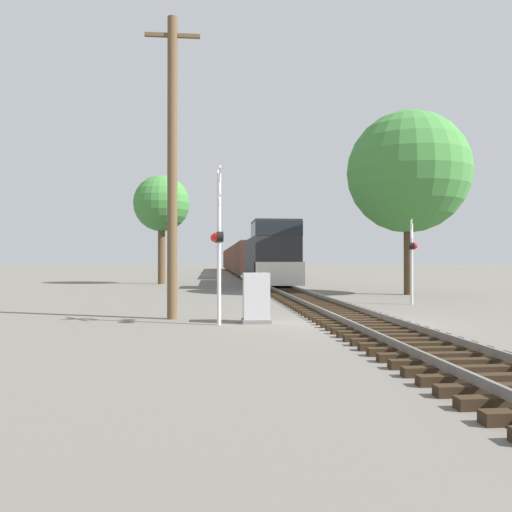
{
  "coord_description": "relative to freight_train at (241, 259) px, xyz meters",
  "views": [
    {
      "loc": [
        -4.45,
        -14.84,
        1.92
      ],
      "look_at": [
        -2.06,
        10.98,
        2.14
      ],
      "focal_mm": 35.0,
      "sensor_mm": 36.0,
      "label": 1
    }
  ],
  "objects": [
    {
      "name": "utility_pole",
      "position": [
        -5.68,
        -54.51,
        3.02
      ],
      "size": [
        1.8,
        0.33,
        9.9
      ],
      "color": "brown",
      "rests_on": "ground"
    },
    {
      "name": "rail_track_bed",
      "position": [
        0.0,
        -56.14,
        -1.9
      ],
      "size": [
        2.6,
        160.0,
        0.31
      ],
      "color": "black",
      "rests_on": "ground"
    },
    {
      "name": "crossing_signal_far",
      "position": [
        4.31,
        -50.07,
        0.24
      ],
      "size": [
        0.6,
        1.0,
        3.69
      ],
      "rotation": [
        0.0,
        0.0,
        1.22
      ],
      "color": "silver",
      "rests_on": "ground"
    },
    {
      "name": "tree_mid_background",
      "position": [
        -8.36,
        -30.06,
        4.43
      ],
      "size": [
        4.53,
        4.53,
        8.8
      ],
      "color": "brown",
      "rests_on": "ground"
    },
    {
      "name": "tree_far_right",
      "position": [
        6.58,
        -44.09,
        4.79
      ],
      "size": [
        6.77,
        6.77,
        10.24
      ],
      "color": "#473521",
      "rests_on": "ground"
    },
    {
      "name": "ground_plane",
      "position": [
        0.0,
        -56.14,
        -2.04
      ],
      "size": [
        400.0,
        400.0,
        0.0
      ],
      "primitive_type": "plane",
      "color": "#666059"
    },
    {
      "name": "freight_train",
      "position": [
        0.0,
        0.0,
        0.0
      ],
      "size": [
        3.13,
        80.89,
        4.61
      ],
      "color": "#232326",
      "rests_on": "ground"
    },
    {
      "name": "relay_cabinet",
      "position": [
        -3.03,
        -55.77,
        -1.28
      ],
      "size": [
        0.87,
        0.68,
        1.53
      ],
      "color": "slate",
      "rests_on": "ground"
    },
    {
      "name": "crossing_signal_near",
      "position": [
        -4.21,
        -56.19,
        0.52
      ],
      "size": [
        0.38,
        1.01,
        4.66
      ],
      "rotation": [
        0.0,
        0.0,
        -1.5
      ],
      "color": "silver",
      "rests_on": "ground"
    }
  ]
}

